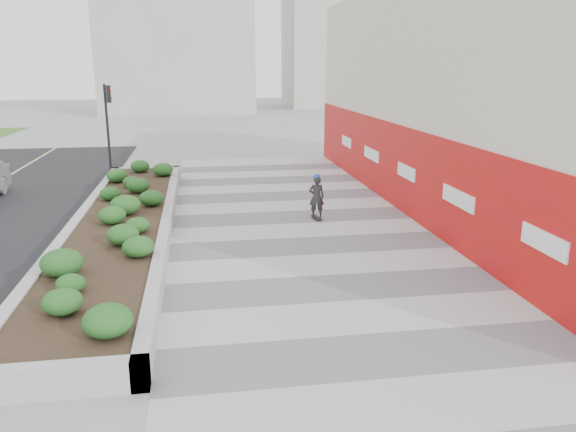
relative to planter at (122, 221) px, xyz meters
The scene contains 9 objects.
ground 8.91m from the planter, 51.84° to the right, with size 160.00×160.00×0.00m, color gray.
walkway 6.81m from the planter, 36.03° to the right, with size 8.00×36.00×0.01m, color #A8A8AD.
building 13.12m from the planter, ahead, with size 6.04×24.08×8.00m.
planter is the anchor object (origin of this frame).
traffic_signal_near 10.90m from the planter, 99.35° to the left, with size 0.33×0.28×4.20m.
distant_bldg_north_l 48.95m from the planter, 89.40° to the left, with size 16.00×12.00×20.00m, color #ADAAA3.
distant_bldg_north_r 57.99m from the planter, 68.85° to the left, with size 14.00×10.00×24.00m, color #ADAAA3.
manhole_cover 7.22m from the planter, 33.69° to the right, with size 0.44×0.44×0.01m, color #595654.
skateboarder 6.32m from the planter, ahead, with size 0.55×0.74×1.56m.
Camera 1 is at (-3.07, -10.14, 5.05)m, focal length 35.00 mm.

